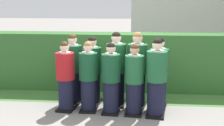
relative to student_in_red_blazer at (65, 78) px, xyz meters
name	(u,v)px	position (x,y,z in m)	size (l,w,h in m)	color
ground_plane	(111,112)	(1.01, -0.07, -0.73)	(60.00, 60.00, 0.00)	gray
student_in_red_blazer	(65,78)	(0.00, 0.00, 0.00)	(0.42, 0.52, 1.54)	black
student_front_row_1	(88,78)	(0.51, 0.00, 0.00)	(0.40, 0.45, 1.55)	black
student_front_row_2	(111,80)	(1.00, -0.09, 0.00)	(0.40, 0.47, 1.54)	black
student_front_row_3	(134,81)	(1.50, -0.12, -0.01)	(0.40, 0.50, 1.53)	black
student_front_row_4	(156,80)	(1.96, -0.18, 0.05)	(0.44, 0.51, 1.65)	black
student_rear_row_0	(73,70)	(0.06, 0.52, 0.05)	(0.43, 0.51, 1.64)	black
student_rear_row_1	(92,72)	(0.52, 0.49, 0.02)	(0.42, 0.49, 1.59)	black
student_rear_row_2	(116,71)	(1.08, 0.41, 0.08)	(0.45, 0.50, 1.71)	black
student_rear_row_3	(137,72)	(1.56, 0.36, 0.09)	(0.47, 0.55, 1.72)	black
student_rear_row_4	(159,75)	(2.04, 0.34, 0.03)	(0.44, 0.52, 1.61)	black
hedge	(117,62)	(1.01, 1.71, 0.03)	(7.00, 0.70, 1.53)	#33662D
lawn_strip	(114,98)	(1.01, 0.91, -0.73)	(7.00, 0.90, 0.01)	#477A38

